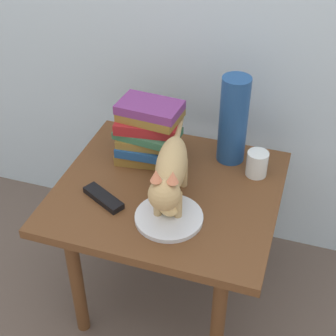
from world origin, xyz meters
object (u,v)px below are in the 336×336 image
side_table (168,205)px  tv_remote (103,198)px  cat (170,171)px  bread_roll (169,206)px  green_vase (233,120)px  candle_jar (257,165)px  plate (169,217)px  book_stack (148,132)px

side_table → tv_remote: (-0.17, -0.12, 0.08)m
side_table → cat: cat is taller
bread_roll → green_vase: size_ratio=0.26×
green_vase → candle_jar: (0.10, -0.06, -0.11)m
side_table → plate: size_ratio=3.46×
side_table → bread_roll: bearing=-71.3°
plate → green_vase: (0.10, 0.36, 0.15)m
bread_roll → tv_remote: (-0.21, 0.00, -0.03)m
tv_remote → cat: bearing=38.7°
plate → side_table: bearing=109.1°
green_vase → side_table: bearing=-124.6°
side_table → plate: plate is taller
book_stack → tv_remote: 0.27m
cat → tv_remote: 0.24m
green_vase → candle_jar: 0.16m
side_table → candle_jar: bearing=32.1°
candle_jar → tv_remote: (-0.42, -0.28, -0.03)m
bread_roll → green_vase: bearing=72.0°
candle_jar → cat: bearing=-132.8°
side_table → green_vase: size_ratio=2.29×
bread_roll → green_vase: (0.11, 0.34, 0.11)m
tv_remote → green_vase: bearing=74.3°
book_stack → tv_remote: (-0.06, -0.25, -0.10)m
side_table → bread_roll: bread_roll is taller
plate → cat: (-0.01, 0.06, 0.13)m
cat → book_stack: bearing=124.1°
side_table → bread_roll: size_ratio=8.73×
side_table → book_stack: book_stack is taller
cat → tv_remote: (-0.20, -0.04, -0.12)m
side_table → book_stack: 0.25m
cat → candle_jar: cat is taller
tv_remote → bread_roll: bearing=26.9°
candle_jar → tv_remote: 0.51m
green_vase → candle_jar: bearing=-31.6°
cat → candle_jar: (0.22, 0.24, -0.09)m
cat → book_stack: size_ratio=2.10×
book_stack → candle_jar: book_stack is taller
bread_roll → book_stack: (-0.15, 0.25, 0.07)m
book_stack → candle_jar: 0.37m
candle_jar → book_stack: bearing=-175.9°
side_table → tv_remote: 0.22m
plate → candle_jar: 0.36m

